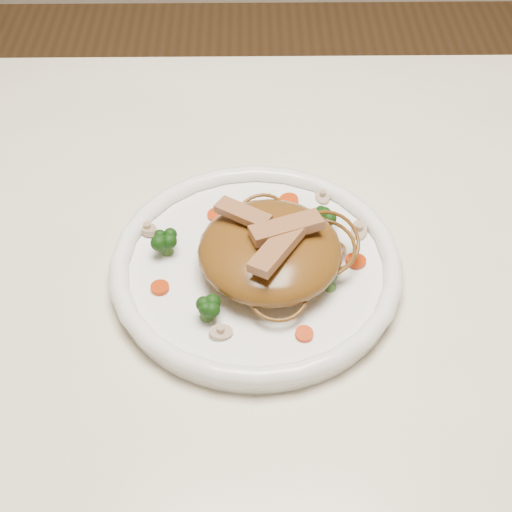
{
  "coord_description": "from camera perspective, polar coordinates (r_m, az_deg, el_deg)",
  "views": [
    {
      "loc": [
        -0.04,
        -0.53,
        1.32
      ],
      "look_at": [
        -0.03,
        -0.02,
        0.78
      ],
      "focal_mm": 51.67,
      "sensor_mm": 36.0,
      "label": 1
    }
  ],
  "objects": [
    {
      "name": "table",
      "position": [
        0.85,
        2.31,
        -4.84
      ],
      "size": [
        1.2,
        0.8,
        0.75
      ],
      "color": "white",
      "rests_on": "ground"
    },
    {
      "name": "plate",
      "position": [
        0.76,
        0.0,
        -1.15
      ],
      "size": [
        0.37,
        0.37,
        0.02
      ],
      "primitive_type": "cylinder",
      "rotation": [
        0.0,
        0.0,
        0.3
      ],
      "color": "white",
      "rests_on": "table"
    },
    {
      "name": "noodle_mound",
      "position": [
        0.73,
        1.08,
        0.42
      ],
      "size": [
        0.15,
        0.15,
        0.05
      ],
      "primitive_type": "ellipsoid",
      "rotation": [
        0.0,
        0.0,
        0.03
      ],
      "color": "brown",
      "rests_on": "plate"
    },
    {
      "name": "chicken_a",
      "position": [
        0.71,
        2.36,
        2.21
      ],
      "size": [
        0.07,
        0.05,
        0.01
      ],
      "primitive_type": "cube",
      "rotation": [
        0.0,
        0.0,
        0.35
      ],
      "color": "#A9774F",
      "rests_on": "noodle_mound"
    },
    {
      "name": "chicken_b",
      "position": [
        0.72,
        -1.02,
        3.3
      ],
      "size": [
        0.06,
        0.05,
        0.01
      ],
      "primitive_type": "cube",
      "rotation": [
        0.0,
        0.0,
        2.53
      ],
      "color": "#A9774F",
      "rests_on": "noodle_mound"
    },
    {
      "name": "chicken_c",
      "position": [
        0.69,
        1.61,
        0.54
      ],
      "size": [
        0.06,
        0.07,
        0.01
      ],
      "primitive_type": "cube",
      "rotation": [
        0.0,
        0.0,
        4.14
      ],
      "color": "#A9774F",
      "rests_on": "noodle_mound"
    },
    {
      "name": "broccoli_0",
      "position": [
        0.78,
        5.23,
        2.97
      ],
      "size": [
        0.03,
        0.03,
        0.03
      ],
      "primitive_type": null,
      "rotation": [
        0.0,
        0.0,
        0.3
      ],
      "color": "#12360B",
      "rests_on": "plate"
    },
    {
      "name": "broccoli_1",
      "position": [
        0.76,
        -6.98,
        1.22
      ],
      "size": [
        0.03,
        0.03,
        0.03
      ],
      "primitive_type": null,
      "rotation": [
        0.0,
        0.0,
        -0.0
      ],
      "color": "#12360B",
      "rests_on": "plate"
    },
    {
      "name": "broccoli_2",
      "position": [
        0.7,
        -3.89,
        -3.91
      ],
      "size": [
        0.03,
        0.03,
        0.03
      ],
      "primitive_type": null,
      "rotation": [
        0.0,
        0.0,
        0.36
      ],
      "color": "#12360B",
      "rests_on": "plate"
    },
    {
      "name": "broccoli_3",
      "position": [
        0.72,
        5.8,
        -1.66
      ],
      "size": [
        0.03,
        0.03,
        0.03
      ],
      "primitive_type": null,
      "rotation": [
        0.0,
        0.0,
        -0.17
      ],
      "color": "#12360B",
      "rests_on": "plate"
    },
    {
      "name": "carrot_0",
      "position": [
        0.82,
        2.55,
        4.29
      ],
      "size": [
        0.02,
        0.02,
        0.0
      ],
      "primitive_type": "cylinder",
      "rotation": [
        0.0,
        0.0,
        0.14
      ],
      "color": "#C53407",
      "rests_on": "plate"
    },
    {
      "name": "carrot_1",
      "position": [
        0.73,
        -7.45,
        -2.44
      ],
      "size": [
        0.02,
        0.02,
        0.0
      ],
      "primitive_type": "cylinder",
      "rotation": [
        0.0,
        0.0,
        0.18
      ],
      "color": "#C53407",
      "rests_on": "plate"
    },
    {
      "name": "carrot_2",
      "position": [
        0.76,
        7.73,
        -0.36
      ],
      "size": [
        0.02,
        0.02,
        0.0
      ],
      "primitive_type": "cylinder",
      "rotation": [
        0.0,
        0.0,
        0.05
      ],
      "color": "#C53407",
      "rests_on": "plate"
    },
    {
      "name": "carrot_3",
      "position": [
        0.8,
        -3.15,
        3.19
      ],
      "size": [
        0.02,
        0.02,
        0.0
      ],
      "primitive_type": "cylinder",
      "rotation": [
        0.0,
        0.0,
        -0.37
      ],
      "color": "#C53407",
      "rests_on": "plate"
    },
    {
      "name": "carrot_4",
      "position": [
        0.69,
        3.75,
        -6.04
      ],
      "size": [
        0.02,
        0.02,
        0.0
      ],
      "primitive_type": "cylinder",
      "rotation": [
        0.0,
        0.0,
        -0.05
      ],
      "color": "#C53407",
      "rests_on": "plate"
    },
    {
      "name": "mushroom_0",
      "position": [
        0.69,
        -2.74,
        -5.94
      ],
      "size": [
        0.03,
        0.03,
        0.01
      ],
      "primitive_type": "cylinder",
      "rotation": [
        0.0,
        0.0,
        0.21
      ],
      "color": "beige",
      "rests_on": "plate"
    },
    {
      "name": "mushroom_1",
      "position": [
        0.79,
        7.97,
        1.95
      ],
      "size": [
        0.03,
        0.03,
        0.01
      ],
      "primitive_type": "cylinder",
      "rotation": [
        0.0,
        0.0,
        1.41
      ],
      "color": "beige",
      "rests_on": "plate"
    },
    {
      "name": "mushroom_2",
      "position": [
        0.79,
        -8.39,
        2.06
      ],
      "size": [
        0.03,
        0.03,
        0.01
      ],
      "primitive_type": "cylinder",
      "rotation": [
        0.0,
        0.0,
        -0.9
      ],
      "color": "beige",
      "rests_on": "plate"
    },
    {
      "name": "mushroom_3",
      "position": [
        0.82,
        5.17,
        4.58
      ],
      "size": [
        0.03,
        0.03,
        0.01
      ],
      "primitive_type": "cylinder",
      "rotation": [
        0.0,
        0.0,
        1.82
      ],
      "color": "beige",
      "rests_on": "plate"
    }
  ]
}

